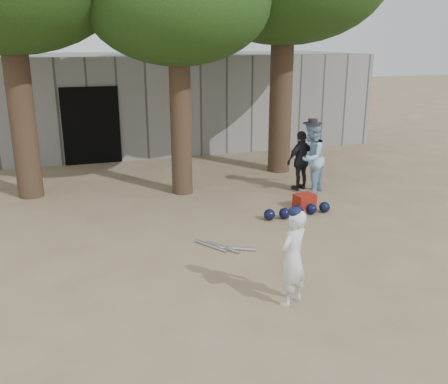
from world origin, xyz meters
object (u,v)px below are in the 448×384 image
object	(u,v)px
red_bag	(304,201)
spectator_blue	(311,158)
spectator_dark	(301,161)
boy_player	(293,258)

from	to	relation	value
red_bag	spectator_blue	bearing A→B (deg)	57.30
spectator_dark	red_bag	world-z (taller)	spectator_dark
spectator_blue	red_bag	world-z (taller)	spectator_blue
spectator_dark	spectator_blue	bearing A→B (deg)	86.47
boy_player	spectator_blue	world-z (taller)	spectator_blue
spectator_blue	red_bag	distance (m)	1.30
spectator_blue	boy_player	bearing A→B (deg)	17.19
boy_player	spectator_dark	size ratio (longest dim) A/B	0.96
red_bag	spectator_dark	bearing A→B (deg)	67.57
spectator_blue	red_bag	bearing A→B (deg)	14.38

